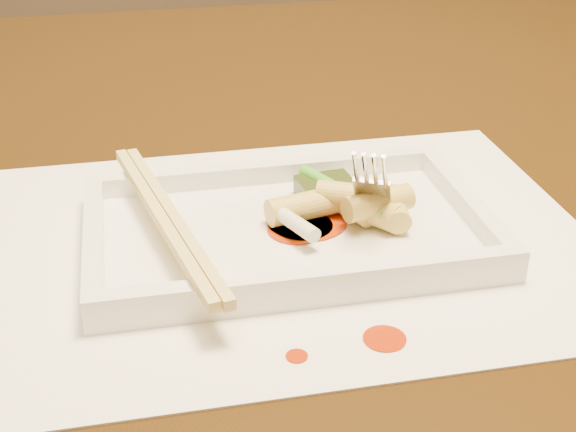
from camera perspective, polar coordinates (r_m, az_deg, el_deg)
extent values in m
cube|color=black|center=(0.70, 0.97, 4.26)|extent=(1.40, 0.90, 0.04)
cube|color=white|center=(0.53, 0.00, -1.78)|extent=(0.40, 0.30, 0.00)
cylinder|color=#A72904|center=(0.44, 6.88, -8.65)|extent=(0.02, 0.02, 0.00)
cylinder|color=#A72904|center=(0.43, 0.63, -9.93)|extent=(0.01, 0.01, 0.00)
cube|color=white|center=(0.53, 0.00, -1.33)|extent=(0.26, 0.16, 0.01)
cube|color=white|center=(0.59, -1.46, 3.16)|extent=(0.26, 0.01, 0.01)
cube|color=white|center=(0.46, 1.87, -4.68)|extent=(0.26, 0.01, 0.01)
cube|color=white|center=(0.51, -13.65, -1.64)|extent=(0.01, 0.14, 0.01)
cube|color=white|center=(0.56, 12.58, 0.97)|extent=(0.01, 0.14, 0.01)
cube|color=black|center=(0.56, 2.67, 2.04)|extent=(0.04, 0.03, 0.01)
cylinder|color=#EAEACC|center=(0.51, 0.54, -0.53)|extent=(0.03, 0.04, 0.01)
cylinder|color=#369F19|center=(0.55, 3.90, 1.70)|extent=(0.05, 0.08, 0.01)
cube|color=#DDC36E|center=(0.51, -9.08, -0.16)|extent=(0.05, 0.21, 0.01)
cube|color=#DDC36E|center=(0.51, -8.18, -0.07)|extent=(0.05, 0.21, 0.01)
cylinder|color=#A72904|center=(0.52, 0.67, -0.94)|extent=(0.04, 0.04, 0.00)
cylinder|color=#A72904|center=(0.53, 1.34, -0.38)|extent=(0.05, 0.05, 0.00)
cylinder|color=#A72904|center=(0.53, 1.03, -0.72)|extent=(0.04, 0.04, 0.00)
cylinder|color=#DDCF67|center=(0.53, 1.03, 0.67)|extent=(0.05, 0.03, 0.02)
cylinder|color=#DDCF67|center=(0.53, 5.46, 0.56)|extent=(0.05, 0.05, 0.02)
cylinder|color=#DDCF67|center=(0.53, 4.14, 1.49)|extent=(0.04, 0.03, 0.02)
cylinder|color=#DDCF67|center=(0.54, 4.49, 0.85)|extent=(0.03, 0.04, 0.02)
cylinder|color=#DDCF67|center=(0.53, 7.57, 0.55)|extent=(0.02, 0.04, 0.02)
cylinder|color=#DDCF67|center=(0.53, 6.42, 0.93)|extent=(0.05, 0.03, 0.02)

